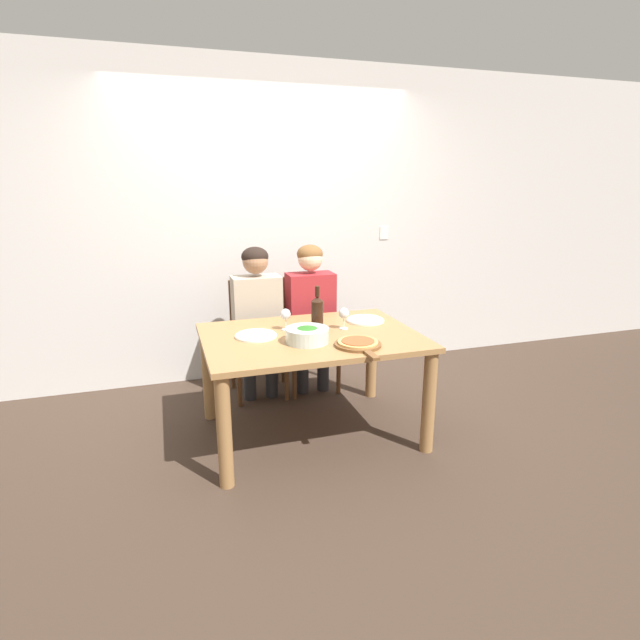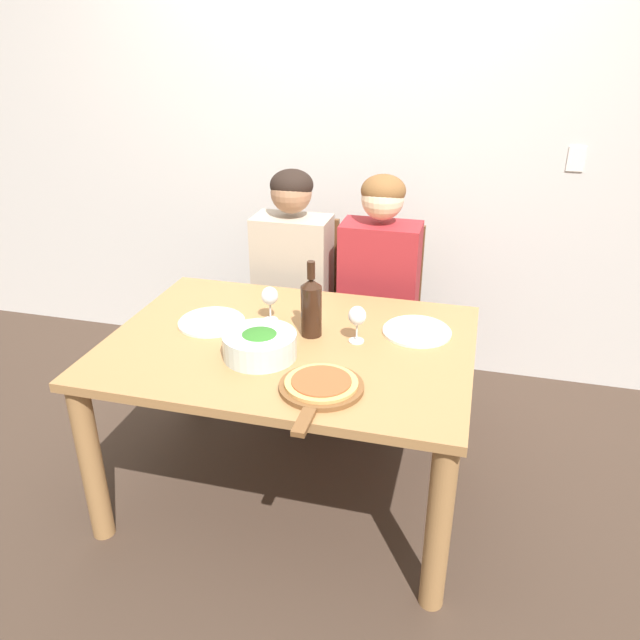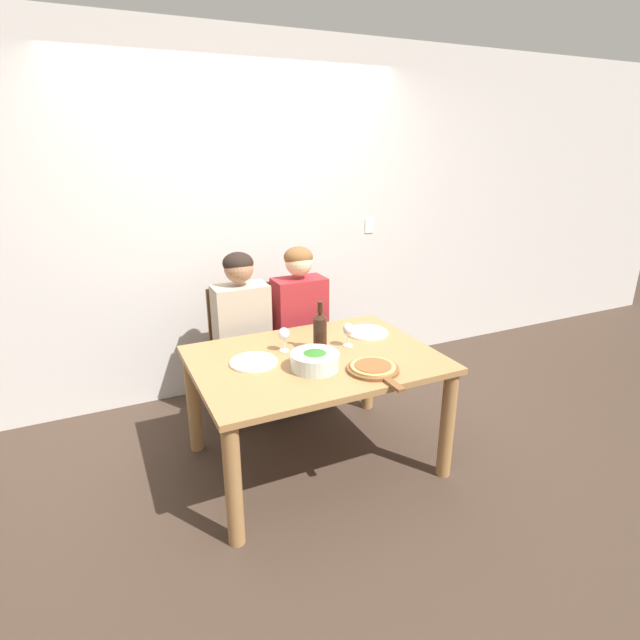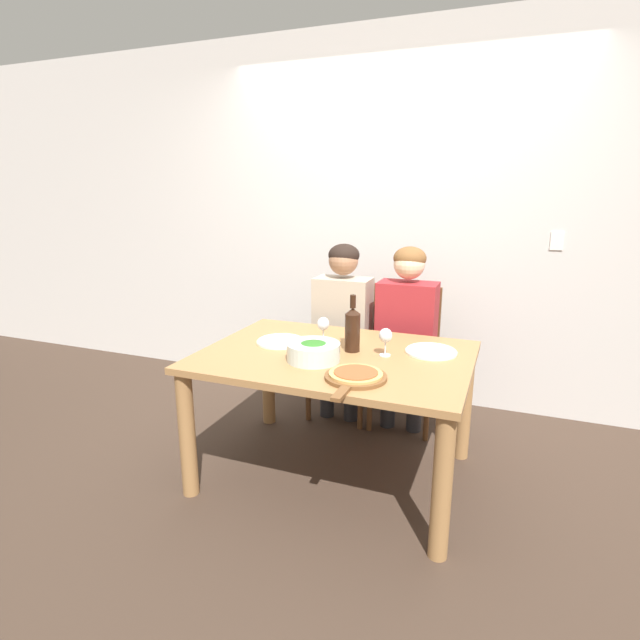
{
  "view_description": "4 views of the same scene",
  "coord_description": "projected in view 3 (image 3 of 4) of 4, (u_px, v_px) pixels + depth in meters",
  "views": [
    {
      "loc": [
        -0.91,
        -3.05,
        1.71
      ],
      "look_at": [
        0.09,
        0.09,
        0.8
      ],
      "focal_mm": 28.0,
      "sensor_mm": 36.0,
      "label": 1
    },
    {
      "loc": [
        0.67,
        -2.07,
        1.86
      ],
      "look_at": [
        0.1,
        0.09,
        0.79
      ],
      "focal_mm": 35.0,
      "sensor_mm": 36.0,
      "label": 2
    },
    {
      "loc": [
        -1.13,
        -2.47,
        1.92
      ],
      "look_at": [
        0.08,
        0.1,
        0.91
      ],
      "focal_mm": 28.0,
      "sensor_mm": 36.0,
      "label": 3
    },
    {
      "loc": [
        0.85,
        -2.4,
        1.58
      ],
      "look_at": [
        -0.08,
        -0.02,
        0.91
      ],
      "focal_mm": 28.0,
      "sensor_mm": 36.0,
      "label": 4
    }
  ],
  "objects": [
    {
      "name": "ground_plane",
      "position": [
        315.0,
        460.0,
        3.2
      ],
      "size": [
        40.0,
        40.0,
        0.0
      ],
      "primitive_type": "plane",
      "color": "#3D2D23"
    },
    {
      "name": "back_wall",
      "position": [
        245.0,
        222.0,
        3.85
      ],
      "size": [
        10.0,
        0.06,
        2.7
      ],
      "color": "silver",
      "rests_on": "ground"
    },
    {
      "name": "dining_table",
      "position": [
        315.0,
        375.0,
        3.0
      ],
      "size": [
        1.42,
        1.04,
        0.73
      ],
      "color": "#9E7042",
      "rests_on": "ground"
    },
    {
      "name": "chair_left",
      "position": [
        239.0,
        347.0,
        3.67
      ],
      "size": [
        0.42,
        0.42,
        0.94
      ],
      "color": "brown",
      "rests_on": "ground"
    },
    {
      "name": "chair_right",
      "position": [
        295.0,
        338.0,
        3.85
      ],
      "size": [
        0.42,
        0.42,
        0.94
      ],
      "color": "brown",
      "rests_on": "ground"
    },
    {
      "name": "person_woman",
      "position": [
        242.0,
        321.0,
        3.5
      ],
      "size": [
        0.47,
        0.51,
        1.23
      ],
      "color": "#28282D",
      "rests_on": "ground"
    },
    {
      "name": "person_man",
      "position": [
        301.0,
        313.0,
        3.68
      ],
      "size": [
        0.47,
        0.51,
        1.23
      ],
      "color": "#28282D",
      "rests_on": "ground"
    },
    {
      "name": "wine_bottle",
      "position": [
        320.0,
        331.0,
        3.01
      ],
      "size": [
        0.08,
        0.08,
        0.31
      ],
      "color": "black",
      "rests_on": "dining_table"
    },
    {
      "name": "broccoli_bowl",
      "position": [
        315.0,
        360.0,
        2.79
      ],
      "size": [
        0.28,
        0.28,
        0.1
      ],
      "color": "silver",
      "rests_on": "dining_table"
    },
    {
      "name": "dinner_plate_left",
      "position": [
        254.0,
        362.0,
        2.87
      ],
      "size": [
        0.28,
        0.28,
        0.02
      ],
      "color": "silver",
      "rests_on": "dining_table"
    },
    {
      "name": "dinner_plate_right",
      "position": [
        367.0,
        332.0,
        3.32
      ],
      "size": [
        0.28,
        0.28,
        0.02
      ],
      "color": "silver",
      "rests_on": "dining_table"
    },
    {
      "name": "pizza_on_board",
      "position": [
        374.0,
        369.0,
        2.77
      ],
      "size": [
        0.29,
        0.43,
        0.04
      ],
      "color": "brown",
      "rests_on": "dining_table"
    },
    {
      "name": "wine_glass_left",
      "position": [
        284.0,
        335.0,
        3.01
      ],
      "size": [
        0.07,
        0.07,
        0.15
      ],
      "color": "silver",
      "rests_on": "dining_table"
    },
    {
      "name": "wine_glass_right",
      "position": [
        348.0,
        330.0,
        3.08
      ],
      "size": [
        0.07,
        0.07,
        0.15
      ],
      "color": "silver",
      "rests_on": "dining_table"
    }
  ]
}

